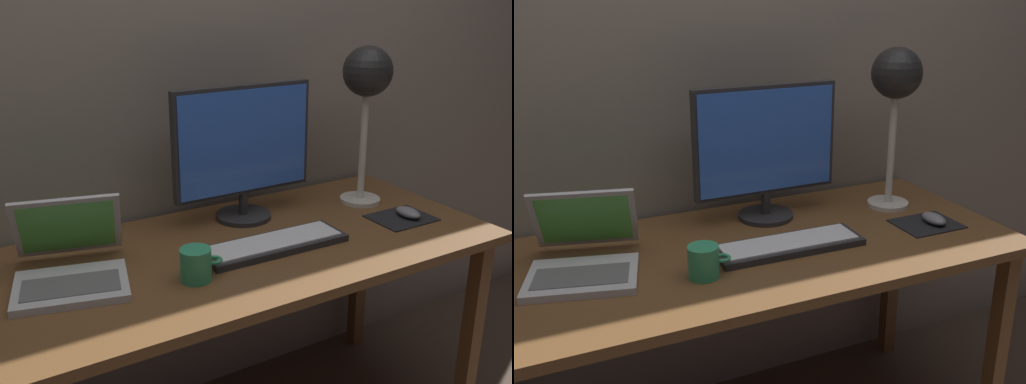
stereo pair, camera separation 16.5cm
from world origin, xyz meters
The scene contains 9 objects.
back_wall centered at (0.00, 0.40, 1.30)m, with size 4.80×0.06×2.60m, color gray.
desk centered at (0.00, 0.00, 0.66)m, with size 1.60×0.70×0.74m.
monitor centered at (0.14, 0.19, 0.98)m, with size 0.48×0.18×0.44m.
keyboard_main centered at (0.10, -0.06, 0.75)m, with size 0.44×0.15×0.03m.
laptop centered at (-0.46, 0.05, 0.80)m, with size 0.35×0.37×0.21m.
desk_lamp centered at (0.57, 0.12, 1.16)m, with size 0.17×0.17×0.54m.
mousepad centered at (0.58, -0.08, 0.74)m, with size 0.20×0.16×0.00m, color black.
mouse centered at (0.60, -0.09, 0.76)m, with size 0.06×0.10×0.03m, color slate.
coffee_mug centered at (-0.18, -0.13, 0.78)m, with size 0.12×0.08×0.09m.
Camera 1 is at (-0.76, -1.39, 1.47)m, focal length 41.46 mm.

